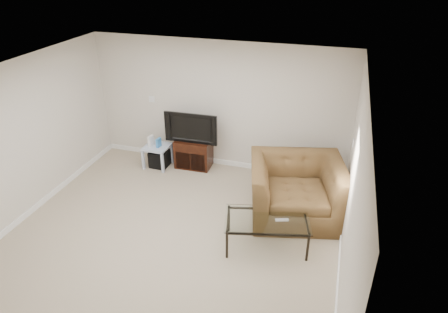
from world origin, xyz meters
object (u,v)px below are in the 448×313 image
(television, at_px, (192,126))
(coffee_table, at_px, (266,232))
(tv_stand, at_px, (194,153))
(recliner, at_px, (297,181))
(subwoofer, at_px, (160,159))
(side_table, at_px, (158,156))

(television, relative_size, coffee_table, 0.80)
(tv_stand, bearing_deg, recliner, -28.17)
(tv_stand, relative_size, subwoofer, 2.01)
(side_table, bearing_deg, subwoofer, 31.66)
(recliner, bearing_deg, subwoofer, 149.33)
(recliner, height_order, coffee_table, recliner)
(recliner, bearing_deg, tv_stand, 139.89)
(side_table, distance_m, subwoofer, 0.07)
(television, xyz_separation_m, recliner, (2.17, -1.05, -0.24))
(subwoofer, xyz_separation_m, recliner, (2.84, -0.87, 0.48))
(side_table, relative_size, coffee_table, 0.39)
(tv_stand, xyz_separation_m, television, (0.00, -0.03, 0.59))
(tv_stand, height_order, coffee_table, tv_stand)
(tv_stand, distance_m, television, 0.59)
(tv_stand, bearing_deg, subwoofer, -164.03)
(television, bearing_deg, side_table, -165.69)
(tv_stand, relative_size, coffee_table, 0.57)
(side_table, bearing_deg, coffee_table, -34.25)
(television, relative_size, side_table, 2.06)
(television, height_order, side_table, television)
(tv_stand, height_order, side_table, tv_stand)
(tv_stand, distance_m, side_table, 0.73)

